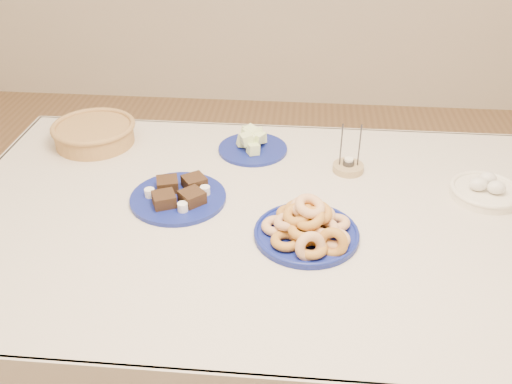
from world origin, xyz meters
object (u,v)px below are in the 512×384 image
(candle_holder, at_px, (348,167))
(dining_table, at_px, (258,244))
(donut_platter, at_px, (308,228))
(brownie_plate, at_px, (179,196))
(wicker_basket, at_px, (94,133))
(egg_bowl, at_px, (485,190))
(melon_plate, at_px, (253,143))

(candle_holder, bearing_deg, dining_table, -135.31)
(dining_table, height_order, donut_platter, donut_platter)
(brownie_plate, relative_size, candle_holder, 2.23)
(dining_table, bearing_deg, candle_holder, 44.69)
(dining_table, xyz_separation_m, wicker_basket, (-0.58, 0.36, 0.14))
(wicker_basket, bearing_deg, donut_platter, -32.93)
(brownie_plate, xyz_separation_m, egg_bowl, (0.87, 0.10, 0.01))
(brownie_plate, distance_m, wicker_basket, 0.47)
(dining_table, height_order, brownie_plate, brownie_plate)
(donut_platter, relative_size, candle_holder, 2.08)
(dining_table, relative_size, brownie_plate, 4.84)
(donut_platter, distance_m, melon_plate, 0.50)
(brownie_plate, bearing_deg, candle_holder, 23.33)
(melon_plate, height_order, wicker_basket, melon_plate)
(wicker_basket, bearing_deg, egg_bowl, -10.28)
(melon_plate, bearing_deg, wicker_basket, 179.79)
(donut_platter, height_order, egg_bowl, donut_platter)
(melon_plate, distance_m, brownie_plate, 0.36)
(donut_platter, bearing_deg, dining_table, 143.73)
(egg_bowl, bearing_deg, wicker_basket, 169.72)
(melon_plate, bearing_deg, egg_bowl, -17.65)
(egg_bowl, bearing_deg, brownie_plate, -173.61)
(melon_plate, xyz_separation_m, brownie_plate, (-0.18, -0.32, -0.01))
(melon_plate, xyz_separation_m, egg_bowl, (0.69, -0.22, -0.01))
(dining_table, height_order, melon_plate, melon_plate)
(donut_platter, xyz_separation_m, wicker_basket, (-0.71, 0.46, 0.01))
(donut_platter, height_order, brownie_plate, donut_platter)
(dining_table, distance_m, egg_bowl, 0.67)
(wicker_basket, xyz_separation_m, candle_holder, (0.83, -0.11, -0.02))
(brownie_plate, bearing_deg, dining_table, -11.10)
(melon_plate, height_order, brownie_plate, melon_plate)
(brownie_plate, distance_m, egg_bowl, 0.87)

